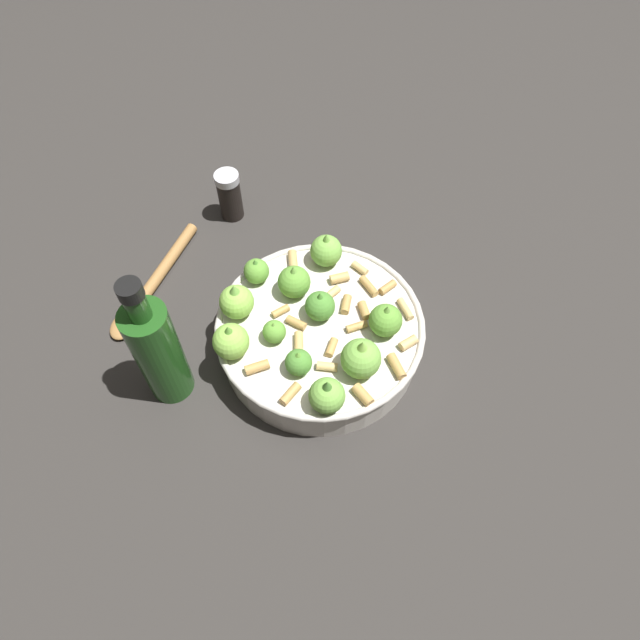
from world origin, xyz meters
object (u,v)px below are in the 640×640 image
wooden_spoon (151,287)px  cooking_pan (318,332)px  olive_oil_bottle (157,350)px  pepper_shaker (230,195)px

wooden_spoon → cooking_pan: bearing=99.5°
cooking_pan → olive_oil_bottle: size_ratio=1.26×
cooking_pan → olive_oil_bottle: (0.14, -0.13, 0.05)m
pepper_shaker → wooden_spoon: 0.18m
cooking_pan → olive_oil_bottle: olive_oil_bottle is taller
wooden_spoon → olive_oil_bottle: bearing=50.2°
pepper_shaker → wooden_spoon: size_ratio=0.38×
olive_oil_bottle → pepper_shaker: bearing=-158.2°
pepper_shaker → olive_oil_bottle: size_ratio=0.39×
olive_oil_bottle → cooking_pan: bearing=138.3°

